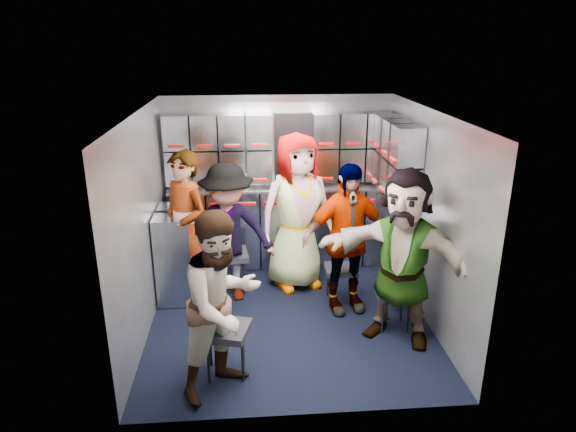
{
  "coord_description": "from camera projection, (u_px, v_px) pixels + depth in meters",
  "views": [
    {
      "loc": [
        -0.38,
        -4.71,
        2.77
      ],
      "look_at": [
        0.03,
        0.35,
        0.98
      ],
      "focal_mm": 32.0,
      "sensor_mm": 36.0,
      "label": 1
    }
  ],
  "objects": [
    {
      "name": "wall_right",
      "position": [
        427.0,
        217.0,
        5.13
      ],
      "size": [
        0.04,
        3.0,
        2.1
      ],
      "primitive_type": "cube",
      "color": "gray",
      "rests_on": "ground"
    },
    {
      "name": "ceiling",
      "position": [
        288.0,
        113.0,
        4.68
      ],
      "size": [
        2.8,
        3.0,
        0.02
      ],
      "primitive_type": "cube",
      "color": "silver",
      "rests_on": "wall_back"
    },
    {
      "name": "cart_bank_left",
      "position": [
        177.0,
        254.0,
        5.65
      ],
      "size": [
        0.38,
        0.76,
        0.99
      ],
      "primitive_type": "cube",
      "color": "#989DA7",
      "rests_on": "ground"
    },
    {
      "name": "attendant_arc_c",
      "position": [
        297.0,
        212.0,
        5.75
      ],
      "size": [
        1.01,
        0.81,
        1.79
      ],
      "primitive_type": "imported",
      "rotation": [
        0.0,
        0.0,
        0.31
      ],
      "color": "black",
      "rests_on": "ground"
    },
    {
      "name": "attendant_arc_d",
      "position": [
        346.0,
        239.0,
        5.25
      ],
      "size": [
        1.0,
        0.58,
        1.59
      ],
      "primitive_type": "imported",
      "rotation": [
        0.0,
        0.0,
        0.21
      ],
      "color": "black",
      "rests_on": "ground"
    },
    {
      "name": "jump_seat_center",
      "position": [
        295.0,
        245.0,
        6.08
      ],
      "size": [
        0.42,
        0.4,
        0.47
      ],
      "rotation": [
        0.0,
        0.0,
        0.08
      ],
      "color": "black",
      "rests_on": "ground"
    },
    {
      "name": "bottle_right",
      "position": [
        355.0,
        176.0,
        6.23
      ],
      "size": [
        0.06,
        0.06,
        0.24
      ],
      "primitive_type": "cylinder",
      "color": "white",
      "rests_on": "counter"
    },
    {
      "name": "attendant_arc_a",
      "position": [
        222.0,
        304.0,
        4.03
      ],
      "size": [
        0.95,
        0.94,
        1.55
      ],
      "primitive_type": "imported",
      "rotation": [
        0.0,
        0.0,
        0.74
      ],
      "color": "black",
      "rests_on": "ground"
    },
    {
      "name": "jump_seat_near_left",
      "position": [
        225.0,
        332.0,
        4.32
      ],
      "size": [
        0.47,
        0.46,
        0.46
      ],
      "rotation": [
        0.0,
        0.0,
        -0.27
      ],
      "color": "black",
      "rests_on": "ground"
    },
    {
      "name": "right_cabinet",
      "position": [
        393.0,
        245.0,
        5.87
      ],
      "size": [
        0.28,
        1.2,
        1.0
      ],
      "primitive_type": "cube",
      "color": "#989DA7",
      "rests_on": "ground"
    },
    {
      "name": "wall_left",
      "position": [
        143.0,
        225.0,
        4.92
      ],
      "size": [
        0.04,
        3.0,
        2.1
      ],
      "primitive_type": "cube",
      "color": "gray",
      "rests_on": "ground"
    },
    {
      "name": "jump_seat_near_right",
      "position": [
        394.0,
        295.0,
        5.04
      ],
      "size": [
        0.38,
        0.37,
        0.41
      ],
      "rotation": [
        0.0,
        0.0,
        -0.12
      ],
      "color": "black",
      "rests_on": "ground"
    },
    {
      "name": "wall_back",
      "position": [
        279.0,
        180.0,
        6.44
      ],
      "size": [
        2.8,
        0.04,
        2.1
      ],
      "primitive_type": "cube",
      "color": "gray",
      "rests_on": "ground"
    },
    {
      "name": "counter",
      "position": [
        280.0,
        187.0,
        6.25
      ],
      "size": [
        2.68,
        0.42,
        0.03
      ],
      "primitive_type": "cube",
      "color": "silver",
      "rests_on": "cart_bank_back"
    },
    {
      "name": "attendant_arc_b",
      "position": [
        228.0,
        234.0,
        5.46
      ],
      "size": [
        1.07,
        0.72,
        1.54
      ],
      "primitive_type": "imported",
      "rotation": [
        0.0,
        0.0,
        0.15
      ],
      "color": "black",
      "rests_on": "ground"
    },
    {
      "name": "red_latch_strip",
      "position": [
        281.0,
        203.0,
        6.11
      ],
      "size": [
        2.6,
        0.02,
        0.03
      ],
      "primitive_type": "cube",
      "color": "#9F0406",
      "rests_on": "cart_bank_back"
    },
    {
      "name": "attendant_standing",
      "position": [
        186.0,
        229.0,
        5.39
      ],
      "size": [
        0.72,
        0.71,
        1.68
      ],
      "primitive_type": "imported",
      "rotation": [
        0.0,
        0.0,
        -0.75
      ],
      "color": "black",
      "rests_on": "ground"
    },
    {
      "name": "bottle_mid",
      "position": [
        284.0,
        177.0,
        6.16
      ],
      "size": [
        0.07,
        0.07,
        0.27
      ],
      "primitive_type": "cylinder",
      "color": "white",
      "rests_on": "counter"
    },
    {
      "name": "cart_bank_back",
      "position": [
        280.0,
        227.0,
        6.42
      ],
      "size": [
        2.68,
        0.38,
        0.99
      ],
      "primitive_type": "cube",
      "color": "#989DA7",
      "rests_on": "ground"
    },
    {
      "name": "floor",
      "position": [
        288.0,
        315.0,
        5.38
      ],
      "size": [
        3.0,
        3.0,
        0.0
      ],
      "primitive_type": "plane",
      "color": "black",
      "rests_on": "ground"
    },
    {
      "name": "locker_bank_back",
      "position": [
        279.0,
        148.0,
        6.15
      ],
      "size": [
        2.68,
        0.28,
        0.82
      ],
      "primitive_type": "cube",
      "color": "#989DA7",
      "rests_on": "wall_back"
    },
    {
      "name": "cup_left",
      "position": [
        231.0,
        185.0,
        6.13
      ],
      "size": [
        0.09,
        0.09,
        0.09
      ],
      "primitive_type": "cylinder",
      "color": "#CAAF8F",
      "rests_on": "counter"
    },
    {
      "name": "locker_bank_right",
      "position": [
        396.0,
        158.0,
        5.63
      ],
      "size": [
        0.28,
        1.0,
        0.82
      ],
      "primitive_type": "cube",
      "color": "#989DA7",
      "rests_on": "wall_right"
    },
    {
      "name": "bottle_left",
      "position": [
        225.0,
        180.0,
        6.11
      ],
      "size": [
        0.06,
        0.06,
        0.22
      ],
      "primitive_type": "cylinder",
      "color": "white",
      "rests_on": "counter"
    },
    {
      "name": "jump_seat_mid_right",
      "position": [
        341.0,
        271.0,
        5.56
      ],
      "size": [
        0.34,
        0.33,
        0.4
      ],
      "rotation": [
        0.0,
        0.0,
        -0.02
      ],
      "color": "black",
      "rests_on": "ground"
    },
    {
      "name": "cup_right",
      "position": [
        382.0,
        181.0,
        6.26
      ],
      "size": [
        0.09,
        0.09,
        0.11
      ],
      "primitive_type": "cylinder",
      "color": "#CAAF8F",
      "rests_on": "counter"
    },
    {
      "name": "coffee_niche",
      "position": [
        294.0,
        148.0,
        6.22
      ],
      "size": [
        0.46,
        0.16,
        0.84
      ],
      "primitive_type": null,
      "color": "black",
      "rests_on": "wall_back"
    },
    {
      "name": "attendant_arc_e",
      "position": [
        403.0,
        257.0,
        4.71
      ],
      "size": [
        1.59,
        1.24,
        1.68
      ],
      "primitive_type": "imported",
      "rotation": [
        0.0,
        0.0,
        -0.55
      ],
      "color": "black",
      "rests_on": "ground"
    },
    {
      "name": "jump_seat_mid_left",
      "position": [
        230.0,
        257.0,
        5.75
      ],
      "size": [
        0.44,
        0.42,
        0.48
      ],
      "rotation": [
        0.0,
        0.0,
        0.1
      ],
      "color": "black",
      "rests_on": "ground"
    }
  ]
}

